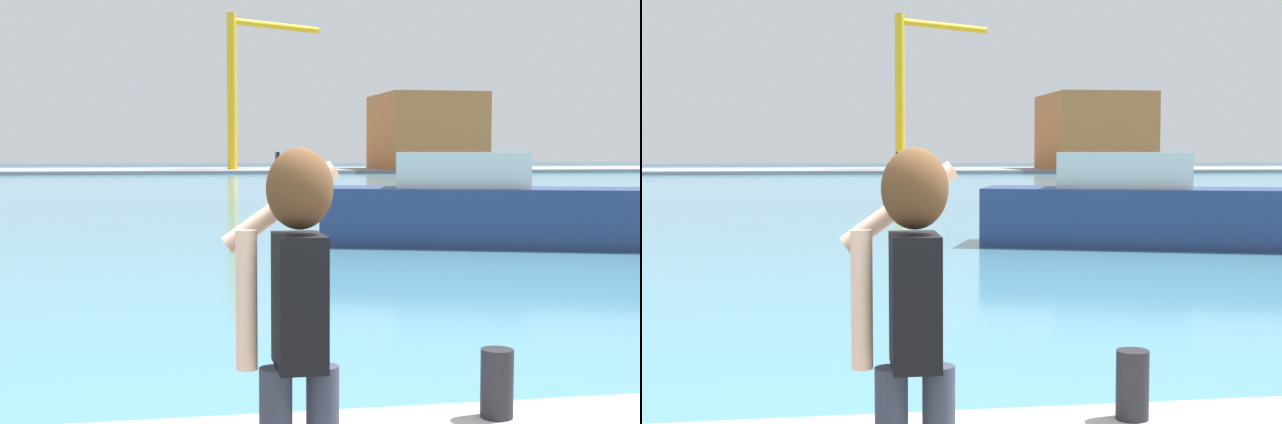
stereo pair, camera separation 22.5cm
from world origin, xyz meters
The scene contains 8 objects.
ground_plane centered at (0.00, 50.00, 0.00)m, with size 220.00×220.00×0.00m, color #334751.
harbor_water centered at (0.00, 52.00, 0.01)m, with size 140.00×100.00×0.02m, color teal.
far_shore_dock centered at (0.00, 92.00, 0.18)m, with size 140.00×20.00×0.36m, color gray.
person_photographer centered at (-0.74, -0.07, 1.62)m, with size 0.52×0.55×1.74m.
harbor_bollard centered at (0.83, 1.64, 0.78)m, with size 0.21×0.21×0.45m, color black.
boat_moored centered at (6.74, 16.21, 0.86)m, with size 9.07×4.91×2.23m.
warehouse_right centered at (26.92, 88.23, 4.35)m, with size 10.16×12.42×8.00m, color #B26633.
port_crane centered at (7.46, 89.87, 10.33)m, with size 10.74×6.42×16.19m.
Camera 1 is at (-1.30, -3.68, 2.28)m, focal length 49.60 mm.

